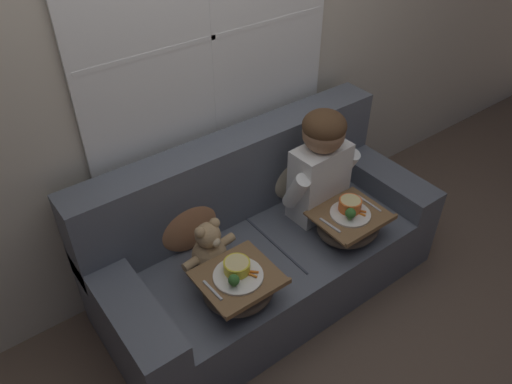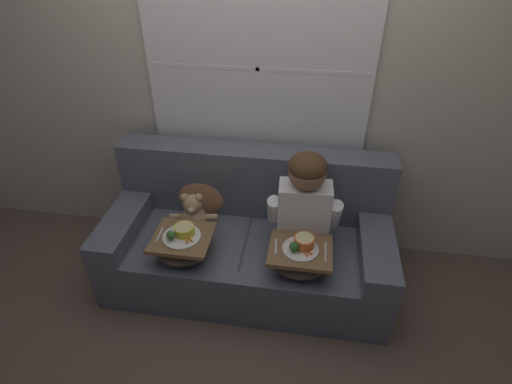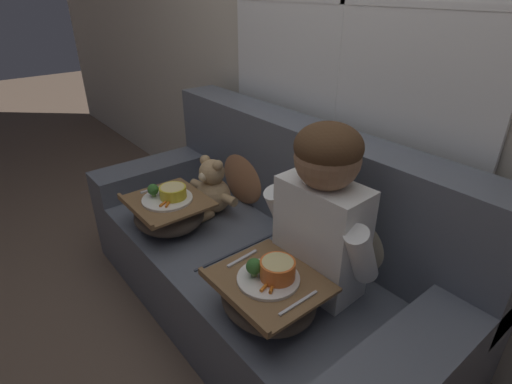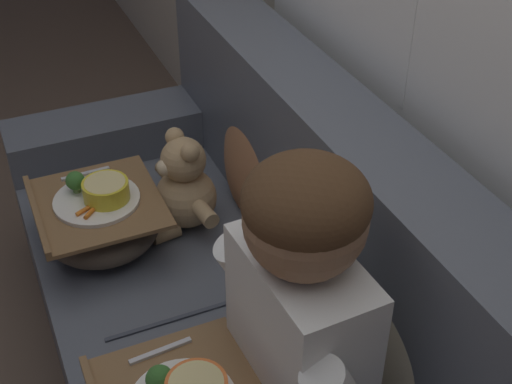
{
  "view_description": "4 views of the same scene",
  "coord_description": "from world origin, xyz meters",
  "px_view_note": "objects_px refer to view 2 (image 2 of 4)",
  "views": [
    {
      "loc": [
        -1.27,
        -1.57,
        2.35
      ],
      "look_at": [
        -0.01,
        0.11,
        0.68
      ],
      "focal_mm": 35.0,
      "sensor_mm": 36.0,
      "label": 1
    },
    {
      "loc": [
        0.38,
        -2.04,
        2.25
      ],
      "look_at": [
        0.05,
        0.07,
        0.74
      ],
      "focal_mm": 28.0,
      "sensor_mm": 36.0,
      "label": 2
    },
    {
      "loc": [
        1.2,
        -0.96,
        1.48
      ],
      "look_at": [
        -0.06,
        0.06,
        0.63
      ],
      "focal_mm": 28.0,
      "sensor_mm": 36.0,
      "label": 3
    },
    {
      "loc": [
        1.27,
        -0.46,
        1.76
      ],
      "look_at": [
        -0.03,
        0.1,
        0.72
      ],
      "focal_mm": 50.0,
      "sensor_mm": 36.0,
      "label": 4
    }
  ],
  "objects_px": {
    "teddy_bear": "(194,215)",
    "couch": "(249,239)",
    "throw_pillow_behind_teddy": "(201,191)",
    "lap_tray_child": "(300,257)",
    "child_figure": "(305,196)",
    "throw_pillow_behind_child": "(305,200)",
    "lap_tray_teddy": "(183,245)"
  },
  "relations": [
    {
      "from": "throw_pillow_behind_child",
      "to": "throw_pillow_behind_teddy",
      "type": "bearing_deg",
      "value": 180.0
    },
    {
      "from": "throw_pillow_behind_teddy",
      "to": "child_figure",
      "type": "height_order",
      "value": "child_figure"
    },
    {
      "from": "throw_pillow_behind_teddy",
      "to": "lap_tray_child",
      "type": "distance_m",
      "value": 0.9
    },
    {
      "from": "teddy_bear",
      "to": "lap_tray_child",
      "type": "xyz_separation_m",
      "value": [
        0.75,
        -0.26,
        -0.04
      ]
    },
    {
      "from": "child_figure",
      "to": "lap_tray_teddy",
      "type": "bearing_deg",
      "value": -161.0
    },
    {
      "from": "throw_pillow_behind_teddy",
      "to": "teddy_bear",
      "type": "relative_size",
      "value": 1.2
    },
    {
      "from": "couch",
      "to": "child_figure",
      "type": "height_order",
      "value": "child_figure"
    },
    {
      "from": "child_figure",
      "to": "lap_tray_child",
      "type": "xyz_separation_m",
      "value": [
        0.0,
        -0.26,
        -0.28
      ]
    },
    {
      "from": "throw_pillow_behind_child",
      "to": "lap_tray_teddy",
      "type": "xyz_separation_m",
      "value": [
        -0.75,
        -0.48,
        -0.09
      ]
    },
    {
      "from": "teddy_bear",
      "to": "lap_tray_teddy",
      "type": "height_order",
      "value": "teddy_bear"
    },
    {
      "from": "lap_tray_child",
      "to": "lap_tray_teddy",
      "type": "relative_size",
      "value": 1.04
    },
    {
      "from": "child_figure",
      "to": "lap_tray_child",
      "type": "bearing_deg",
      "value": -89.88
    },
    {
      "from": "teddy_bear",
      "to": "couch",
      "type": "bearing_deg",
      "value": 8.16
    },
    {
      "from": "lap_tray_teddy",
      "to": "couch",
      "type": "bearing_deg",
      "value": 39.48
    },
    {
      "from": "lap_tray_child",
      "to": "child_figure",
      "type": "bearing_deg",
      "value": 90.12
    },
    {
      "from": "couch",
      "to": "child_figure",
      "type": "relative_size",
      "value": 2.88
    },
    {
      "from": "child_figure",
      "to": "throw_pillow_behind_child",
      "type": "bearing_deg",
      "value": 90.01
    },
    {
      "from": "couch",
      "to": "throw_pillow_behind_teddy",
      "type": "xyz_separation_m",
      "value": [
        -0.38,
        0.17,
        0.26
      ]
    },
    {
      "from": "couch",
      "to": "child_figure",
      "type": "xyz_separation_m",
      "value": [
        0.38,
        -0.05,
        0.45
      ]
    },
    {
      "from": "throw_pillow_behind_child",
      "to": "lap_tray_child",
      "type": "xyz_separation_m",
      "value": [
        0.0,
        -0.48,
        -0.09
      ]
    },
    {
      "from": "teddy_bear",
      "to": "throw_pillow_behind_teddy",
      "type": "bearing_deg",
      "value": 90.15
    },
    {
      "from": "child_figure",
      "to": "lap_tray_teddy",
      "type": "height_order",
      "value": "child_figure"
    },
    {
      "from": "throw_pillow_behind_teddy",
      "to": "lap_tray_teddy",
      "type": "bearing_deg",
      "value": -89.99
    },
    {
      "from": "child_figure",
      "to": "couch",
      "type": "bearing_deg",
      "value": 172.31
    },
    {
      "from": "couch",
      "to": "lap_tray_child",
      "type": "height_order",
      "value": "couch"
    },
    {
      "from": "couch",
      "to": "throw_pillow_behind_teddy",
      "type": "relative_size",
      "value": 4.88
    },
    {
      "from": "couch",
      "to": "lap_tray_child",
      "type": "xyz_separation_m",
      "value": [
        0.38,
        -0.31,
        0.17
      ]
    },
    {
      "from": "child_figure",
      "to": "lap_tray_teddy",
      "type": "xyz_separation_m",
      "value": [
        -0.75,
        -0.26,
        -0.28
      ]
    },
    {
      "from": "throw_pillow_behind_teddy",
      "to": "lap_tray_child",
      "type": "bearing_deg",
      "value": -32.68
    },
    {
      "from": "throw_pillow_behind_teddy",
      "to": "lap_tray_child",
      "type": "relative_size",
      "value": 1.02
    },
    {
      "from": "teddy_bear",
      "to": "lap_tray_child",
      "type": "bearing_deg",
      "value": -18.78
    },
    {
      "from": "throw_pillow_behind_child",
      "to": "teddy_bear",
      "type": "relative_size",
      "value": 1.2
    }
  ]
}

